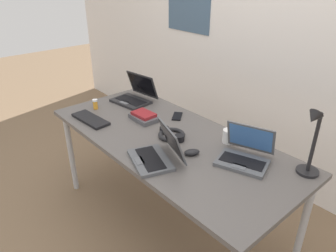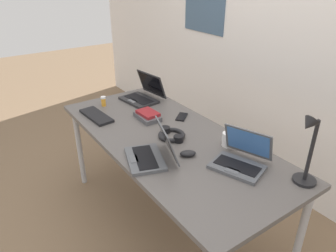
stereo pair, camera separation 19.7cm
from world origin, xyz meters
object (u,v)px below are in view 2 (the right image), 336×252
at_px(desk_lamp, 308,151).
at_px(pill_bottle, 103,101).
at_px(laptop_near_mouse, 240,159).
at_px(book_stack, 148,116).
at_px(external_keyboard, 96,116).
at_px(cell_phone, 182,117).
at_px(laptop_back_left, 152,153).
at_px(computer_mouse, 188,153).
at_px(laptop_far_corner, 143,95).
at_px(headphones, 172,135).
at_px(coffee_mug, 228,139).

relative_size(desk_lamp, pill_bottle, 5.07).
xyz_separation_m(laptop_near_mouse, book_stack, (-0.82, -0.11, -0.02)).
height_order(external_keyboard, pill_bottle, pill_bottle).
distance_m(laptop_near_mouse, cell_phone, 0.70).
distance_m(laptop_back_left, computer_mouse, 0.22).
bearing_deg(external_keyboard, computer_mouse, 11.50).
relative_size(desk_lamp, cell_phone, 2.94).
relative_size(laptop_near_mouse, computer_mouse, 3.64).
bearing_deg(laptop_far_corner, computer_mouse, -14.14).
xyz_separation_m(headphones, pill_bottle, (-0.73, -0.15, 0.03)).
bearing_deg(external_keyboard, laptop_near_mouse, 16.87).
relative_size(cell_phone, book_stack, 0.65).
height_order(headphones, pill_bottle, pill_bottle).
bearing_deg(coffee_mug, external_keyboard, -149.47).
bearing_deg(pill_bottle, external_keyboard, -39.38).
bearing_deg(cell_phone, external_keyboard, -164.52).
height_order(cell_phone, pill_bottle, pill_bottle).
xyz_separation_m(laptop_back_left, computer_mouse, (0.09, 0.19, -0.03)).
xyz_separation_m(desk_lamp, pill_bottle, (-1.52, -0.41, -0.16)).
distance_m(desk_lamp, coffee_mug, 0.52).
bearing_deg(laptop_near_mouse, cell_phone, 170.91).
xyz_separation_m(laptop_near_mouse, laptop_far_corner, (-1.15, 0.05, 0.00)).
bearing_deg(laptop_back_left, computer_mouse, 65.00).
bearing_deg(cell_phone, laptop_far_corner, 148.43).
bearing_deg(computer_mouse, cell_phone, 173.14).
xyz_separation_m(laptop_far_corner, computer_mouse, (0.91, -0.23, -0.03)).
height_order(computer_mouse, coffee_mug, coffee_mug).
distance_m(desk_lamp, pill_bottle, 1.58).
bearing_deg(external_keyboard, laptop_back_left, -1.49).
bearing_deg(cell_phone, laptop_near_mouse, -48.32).
distance_m(computer_mouse, book_stack, 0.58).
bearing_deg(laptop_near_mouse, book_stack, -172.36).
xyz_separation_m(laptop_back_left, book_stack, (-0.48, 0.26, -0.02)).
height_order(laptop_far_corner, pill_bottle, laptop_far_corner).
xyz_separation_m(laptop_near_mouse, computer_mouse, (-0.25, -0.18, -0.03)).
distance_m(laptop_far_corner, pill_bottle, 0.33).
relative_size(laptop_near_mouse, coffee_mug, 3.09).
bearing_deg(laptop_near_mouse, laptop_far_corner, 177.57).
relative_size(desk_lamp, headphones, 1.87).
xyz_separation_m(cell_phone, pill_bottle, (-0.53, -0.38, 0.04)).
distance_m(desk_lamp, cell_phone, 1.01).
relative_size(pill_bottle, book_stack, 0.38).
bearing_deg(pill_bottle, computer_mouse, 5.53).
height_order(book_stack, coffee_mug, coffee_mug).
bearing_deg(book_stack, cell_phone, 60.68).
bearing_deg(headphones, book_stack, 177.61).
distance_m(laptop_back_left, laptop_far_corner, 0.92).
bearing_deg(headphones, computer_mouse, -12.95).
bearing_deg(external_keyboard, pill_bottle, 136.43).
xyz_separation_m(laptop_far_corner, external_keyboard, (0.09, -0.46, -0.03)).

